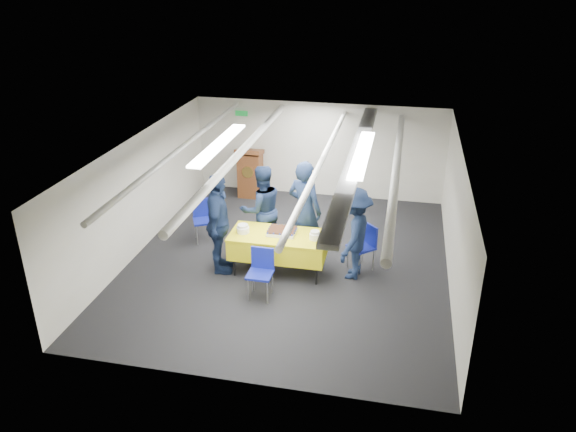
{
  "coord_description": "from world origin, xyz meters",
  "views": [
    {
      "loc": [
        1.97,
        -9.33,
        5.32
      ],
      "look_at": [
        0.03,
        -0.2,
        1.05
      ],
      "focal_mm": 35.0,
      "sensor_mm": 36.0,
      "label": 1
    }
  ],
  "objects_px": {
    "chair_right": "(365,242)",
    "sailor_a": "(305,210)",
    "chair_left": "(203,215)",
    "sailor_c": "(218,224)",
    "serving_table": "(278,245)",
    "sailor_b": "(262,209)",
    "podium": "(250,172)",
    "chair_near": "(261,268)",
    "sheet_cake": "(282,231)",
    "sailor_d": "(354,234)"
  },
  "relations": [
    {
      "from": "chair_near",
      "to": "sailor_c",
      "type": "xyz_separation_m",
      "value": [
        -0.96,
        0.66,
        0.43
      ]
    },
    {
      "from": "chair_right",
      "to": "sailor_c",
      "type": "distance_m",
      "value": 2.74
    },
    {
      "from": "podium",
      "to": "sailor_b",
      "type": "relative_size",
      "value": 0.7
    },
    {
      "from": "podium",
      "to": "sailor_c",
      "type": "height_order",
      "value": "sailor_c"
    },
    {
      "from": "sailor_c",
      "to": "serving_table",
      "type": "bearing_deg",
      "value": -91.81
    },
    {
      "from": "chair_right",
      "to": "chair_left",
      "type": "height_order",
      "value": "same"
    },
    {
      "from": "sheet_cake",
      "to": "chair_left",
      "type": "xyz_separation_m",
      "value": [
        -1.88,
        0.95,
        -0.28
      ]
    },
    {
      "from": "serving_table",
      "to": "sailor_c",
      "type": "distance_m",
      "value": 1.16
    },
    {
      "from": "chair_near",
      "to": "sailor_b",
      "type": "distance_m",
      "value": 1.68
    },
    {
      "from": "serving_table",
      "to": "sailor_d",
      "type": "relative_size",
      "value": 1.03
    },
    {
      "from": "chair_left",
      "to": "sailor_a",
      "type": "xyz_separation_m",
      "value": [
        2.18,
        -0.32,
        0.45
      ]
    },
    {
      "from": "chair_left",
      "to": "sailor_c",
      "type": "relative_size",
      "value": 0.45
    },
    {
      "from": "chair_right",
      "to": "sailor_c",
      "type": "xyz_separation_m",
      "value": [
        -2.62,
        -0.67,
        0.43
      ]
    },
    {
      "from": "sailor_d",
      "to": "serving_table",
      "type": "bearing_deg",
      "value": -74.41
    },
    {
      "from": "serving_table",
      "to": "sailor_c",
      "type": "xyz_separation_m",
      "value": [
        -1.07,
        -0.18,
        0.4
      ]
    },
    {
      "from": "chair_left",
      "to": "sailor_c",
      "type": "bearing_deg",
      "value": -57.78
    },
    {
      "from": "sailor_a",
      "to": "chair_right",
      "type": "bearing_deg",
      "value": -166.79
    },
    {
      "from": "chair_left",
      "to": "sailor_d",
      "type": "bearing_deg",
      "value": -15.37
    },
    {
      "from": "sailor_b",
      "to": "sailor_d",
      "type": "distance_m",
      "value": 1.96
    },
    {
      "from": "serving_table",
      "to": "sailor_b",
      "type": "bearing_deg",
      "value": 124.07
    },
    {
      "from": "sailor_b",
      "to": "sailor_d",
      "type": "bearing_deg",
      "value": 127.57
    },
    {
      "from": "podium",
      "to": "sailor_c",
      "type": "distance_m",
      "value": 3.7
    },
    {
      "from": "sailor_c",
      "to": "chair_near",
      "type": "bearing_deg",
      "value": -135.79
    },
    {
      "from": "podium",
      "to": "chair_near",
      "type": "bearing_deg",
      "value": -72.17
    },
    {
      "from": "sheet_cake",
      "to": "chair_right",
      "type": "relative_size",
      "value": 0.6
    },
    {
      "from": "sheet_cake",
      "to": "podium",
      "type": "height_order",
      "value": "podium"
    },
    {
      "from": "sailor_b",
      "to": "serving_table",
      "type": "bearing_deg",
      "value": 89.86
    },
    {
      "from": "sheet_cake",
      "to": "sailor_b",
      "type": "height_order",
      "value": "sailor_b"
    },
    {
      "from": "chair_near",
      "to": "sailor_a",
      "type": "bearing_deg",
      "value": 73.09
    },
    {
      "from": "serving_table",
      "to": "chair_near",
      "type": "bearing_deg",
      "value": -97.52
    },
    {
      "from": "chair_right",
      "to": "sailor_a",
      "type": "xyz_separation_m",
      "value": [
        -1.19,
        0.2,
        0.45
      ]
    },
    {
      "from": "chair_left",
      "to": "sailor_b",
      "type": "bearing_deg",
      "value": -11.19
    },
    {
      "from": "sheet_cake",
      "to": "podium",
      "type": "bearing_deg",
      "value": 114.42
    },
    {
      "from": "podium",
      "to": "chair_left",
      "type": "height_order",
      "value": "podium"
    },
    {
      "from": "serving_table",
      "to": "chair_near",
      "type": "xyz_separation_m",
      "value": [
        -0.11,
        -0.84,
        -0.03
      ]
    },
    {
      "from": "chair_right",
      "to": "sailor_c",
      "type": "height_order",
      "value": "sailor_c"
    },
    {
      "from": "chair_right",
      "to": "chair_left",
      "type": "relative_size",
      "value": 1.0
    },
    {
      "from": "podium",
      "to": "sailor_b",
      "type": "bearing_deg",
      "value": -70.01
    },
    {
      "from": "sailor_b",
      "to": "sailor_d",
      "type": "xyz_separation_m",
      "value": [
        1.86,
        -0.61,
        -0.04
      ]
    },
    {
      "from": "sheet_cake",
      "to": "sailor_d",
      "type": "distance_m",
      "value": 1.3
    },
    {
      "from": "chair_right",
      "to": "sailor_a",
      "type": "height_order",
      "value": "sailor_a"
    },
    {
      "from": "sailor_a",
      "to": "sheet_cake",
      "type": "bearing_deg",
      "value": 87.69
    },
    {
      "from": "chair_near",
      "to": "sailor_c",
      "type": "height_order",
      "value": "sailor_c"
    },
    {
      "from": "chair_left",
      "to": "sailor_a",
      "type": "relative_size",
      "value": 0.44
    },
    {
      "from": "chair_near",
      "to": "sailor_b",
      "type": "xyz_separation_m",
      "value": [
        -0.39,
        1.59,
        0.37
      ]
    },
    {
      "from": "podium",
      "to": "sailor_a",
      "type": "distance_m",
      "value": 3.36
    },
    {
      "from": "sheet_cake",
      "to": "chair_left",
      "type": "relative_size",
      "value": 0.6
    },
    {
      "from": "sailor_c",
      "to": "chair_left",
      "type": "bearing_deg",
      "value": 20.78
    },
    {
      "from": "sheet_cake",
      "to": "sailor_a",
      "type": "relative_size",
      "value": 0.27
    },
    {
      "from": "sailor_a",
      "to": "sailor_d",
      "type": "bearing_deg",
      "value": 173.87
    }
  ]
}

